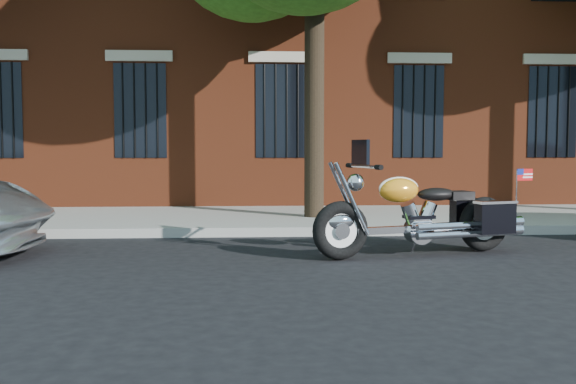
{
  "coord_description": "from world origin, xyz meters",
  "views": [
    {
      "loc": [
        -0.67,
        -8.81,
        1.42
      ],
      "look_at": [
        -0.1,
        0.8,
        0.75
      ],
      "focal_mm": 40.0,
      "sensor_mm": 36.0,
      "label": 1
    }
  ],
  "objects": [
    {
      "name": "curb",
      "position": [
        0.0,
        1.38,
        0.07
      ],
      "size": [
        40.0,
        0.16,
        0.15
      ],
      "primitive_type": "cube",
      "color": "gray",
      "rests_on": "ground"
    },
    {
      "name": "ground",
      "position": [
        0.0,
        0.0,
        0.0
      ],
      "size": [
        120.0,
        120.0,
        0.0
      ],
      "primitive_type": "plane",
      "color": "black",
      "rests_on": "ground"
    },
    {
      "name": "motorcycle",
      "position": [
        1.63,
        -0.55,
        0.51
      ],
      "size": [
        3.01,
        1.33,
        1.51
      ],
      "rotation": [
        0.0,
        0.0,
        0.27
      ],
      "color": "black",
      "rests_on": "ground"
    },
    {
      "name": "sidewalk",
      "position": [
        0.0,
        3.26,
        0.07
      ],
      "size": [
        40.0,
        3.6,
        0.15
      ],
      "primitive_type": "cube",
      "color": "gray",
      "rests_on": "ground"
    }
  ]
}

